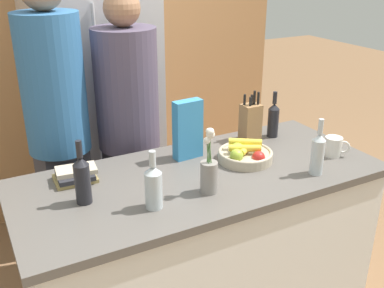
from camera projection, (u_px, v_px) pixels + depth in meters
name	position (u px, v px, depth m)	size (l,w,h in m)	color
kitchen_island	(201.00, 250.00, 2.34)	(1.78, 0.78, 0.89)	silver
back_wall_wood	(96.00, 38.00, 3.30)	(2.98, 0.12, 2.60)	#AD7A4C
refrigerator	(95.00, 95.00, 3.07)	(0.79, 0.63, 1.95)	#B7B7BC
fruit_bowl	(245.00, 154.00, 2.29)	(0.28, 0.28, 0.11)	tan
knife_block	(250.00, 121.00, 2.53)	(0.10, 0.09, 0.28)	olive
flower_vase	(209.00, 171.00, 1.96)	(0.08, 0.08, 0.31)	gray
cereal_box	(188.00, 130.00, 2.28)	(0.15, 0.07, 0.31)	teal
coffee_mug	(334.00, 146.00, 2.34)	(0.11, 0.11, 0.10)	silver
book_stack	(76.00, 175.00, 2.09)	(0.20, 0.16, 0.06)	#99844C
bottle_oil	(273.00, 119.00, 2.57)	(0.06, 0.06, 0.27)	black
bottle_vinegar	(82.00, 179.00, 1.88)	(0.07, 0.07, 0.29)	black
bottle_wine	(153.00, 186.00, 1.84)	(0.07, 0.07, 0.26)	#B2BCC1
bottle_water	(318.00, 153.00, 2.13)	(0.06, 0.06, 0.28)	#B2BCC1
person_at_sink	(58.00, 122.00, 2.41)	(0.33, 0.33, 1.82)	#383842
person_in_blue	(129.00, 124.00, 2.61)	(0.36, 0.36, 1.71)	#383842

